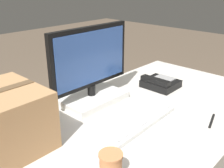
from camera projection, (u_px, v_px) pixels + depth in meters
monitor at (92, 74)px, 1.41m from camera, size 0.51×0.25×0.42m
keyboard at (135, 120)px, 1.25m from camera, size 0.46×0.18×0.03m
desk_phone at (160, 83)px, 1.65m from camera, size 0.18×0.20×0.08m
paper_cup_right at (111, 165)px, 0.89m from camera, size 0.08×0.08×0.10m
pen_marker at (212, 121)px, 1.26m from camera, size 0.13×0.05×0.01m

